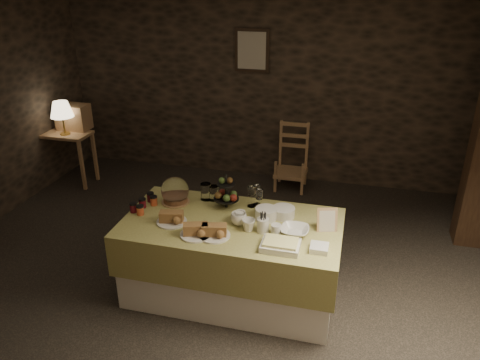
% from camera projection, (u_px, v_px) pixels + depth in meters
% --- Properties ---
extents(ground_plane, '(5.50, 5.00, 0.01)m').
position_uv_depth(ground_plane, '(208.00, 276.00, 4.55)').
color(ground_plane, black).
rests_on(ground_plane, ground).
extents(room_shell, '(5.52, 5.02, 2.60)m').
position_uv_depth(room_shell, '(202.00, 122.00, 3.90)').
color(room_shell, black).
rests_on(room_shell, ground).
extents(buffet_table, '(1.88, 1.00, 0.74)m').
position_uv_depth(buffet_table, '(232.00, 253.00, 4.15)').
color(buffet_table, white).
rests_on(buffet_table, ground_plane).
extents(console_table, '(0.67, 0.38, 0.72)m').
position_uv_depth(console_table, '(66.00, 142.00, 6.27)').
color(console_table, '#997249').
rests_on(console_table, ground_plane).
extents(table_lamp, '(0.29, 0.29, 0.44)m').
position_uv_depth(table_lamp, '(61.00, 110.00, 6.02)').
color(table_lamp, '#AE8D3C').
rests_on(table_lamp, console_table).
extents(wine_rack, '(0.42, 0.26, 0.34)m').
position_uv_depth(wine_rack, '(73.00, 117.00, 6.29)').
color(wine_rack, '#997249').
rests_on(wine_rack, console_table).
extents(chair, '(0.41, 0.39, 0.69)m').
position_uv_depth(chair, '(292.00, 159.00, 6.23)').
color(chair, '#997249').
rests_on(chair, ground_plane).
extents(framed_picture, '(0.45, 0.04, 0.55)m').
position_uv_depth(framed_picture, '(252.00, 50.00, 6.02)').
color(framed_picture, black).
rests_on(framed_picture, room_shell).
extents(plate_stack_a, '(0.19, 0.19, 0.10)m').
position_uv_depth(plate_stack_a, '(266.00, 213.00, 4.05)').
color(plate_stack_a, silver).
rests_on(plate_stack_a, buffet_table).
extents(plate_stack_b, '(0.20, 0.20, 0.08)m').
position_uv_depth(plate_stack_b, '(283.00, 212.00, 4.09)').
color(plate_stack_b, silver).
rests_on(plate_stack_b, buffet_table).
extents(cutlery_holder, '(0.10, 0.10, 0.12)m').
position_uv_depth(cutlery_holder, '(263.00, 225.00, 3.85)').
color(cutlery_holder, silver).
rests_on(cutlery_holder, buffet_table).
extents(cup_a, '(0.16, 0.16, 0.11)m').
position_uv_depth(cup_a, '(239.00, 219.00, 3.96)').
color(cup_a, silver).
rests_on(cup_a, buffet_table).
extents(cup_b, '(0.14, 0.14, 0.10)m').
position_uv_depth(cup_b, '(249.00, 225.00, 3.87)').
color(cup_b, silver).
rests_on(cup_b, buffet_table).
extents(mug_c, '(0.09, 0.09, 0.09)m').
position_uv_depth(mug_c, '(240.00, 216.00, 4.01)').
color(mug_c, silver).
rests_on(mug_c, buffet_table).
extents(mug_d, '(0.08, 0.08, 0.09)m').
position_uv_depth(mug_d, '(276.00, 230.00, 3.81)').
color(mug_d, silver).
rests_on(mug_d, buffet_table).
extents(bowl, '(0.23, 0.23, 0.06)m').
position_uv_depth(bowl, '(295.00, 231.00, 3.83)').
color(bowl, silver).
rests_on(bowl, buffet_table).
extents(cake_dome, '(0.26, 0.26, 0.26)m').
position_uv_depth(cake_dome, '(175.00, 192.00, 4.31)').
color(cake_dome, '#997249').
rests_on(cake_dome, buffet_table).
extents(fruit_stand, '(0.23, 0.23, 0.33)m').
position_uv_depth(fruit_stand, '(226.00, 195.00, 4.20)').
color(fruit_stand, black).
rests_on(fruit_stand, buffet_table).
extents(bread_platter_left, '(0.26, 0.26, 0.11)m').
position_uv_depth(bread_platter_left, '(172.00, 218.00, 3.99)').
color(bread_platter_left, silver).
rests_on(bread_platter_left, buffet_table).
extents(bread_platter_center, '(0.26, 0.26, 0.11)m').
position_uv_depth(bread_platter_center, '(196.00, 231.00, 3.80)').
color(bread_platter_center, silver).
rests_on(bread_platter_center, buffet_table).
extents(bread_platter_right, '(0.26, 0.26, 0.11)m').
position_uv_depth(bread_platter_right, '(214.00, 232.00, 3.79)').
color(bread_platter_right, silver).
rests_on(bread_platter_right, buffet_table).
extents(jam_jars, '(0.18, 0.32, 0.07)m').
position_uv_depth(jam_jars, '(144.00, 204.00, 4.23)').
color(jam_jars, maroon).
rests_on(jam_jars, buffet_table).
extents(tart_dish, '(0.30, 0.22, 0.07)m').
position_uv_depth(tart_dish, '(281.00, 245.00, 3.63)').
color(tart_dish, silver).
rests_on(tart_dish, buffet_table).
extents(square_dish, '(0.14, 0.14, 0.04)m').
position_uv_depth(square_dish, '(319.00, 248.00, 3.61)').
color(square_dish, silver).
rests_on(square_dish, buffet_table).
extents(menu_frame, '(0.18, 0.11, 0.22)m').
position_uv_depth(menu_frame, '(327.00, 221.00, 3.85)').
color(menu_frame, '#997249').
rests_on(menu_frame, buffet_table).
extents(storage_jar_a, '(0.10, 0.10, 0.16)m').
position_uv_depth(storage_jar_a, '(206.00, 192.00, 4.37)').
color(storage_jar_a, white).
rests_on(storage_jar_a, buffet_table).
extents(storage_jar_b, '(0.09, 0.09, 0.14)m').
position_uv_depth(storage_jar_b, '(214.00, 193.00, 4.37)').
color(storage_jar_b, white).
rests_on(storage_jar_b, buffet_table).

